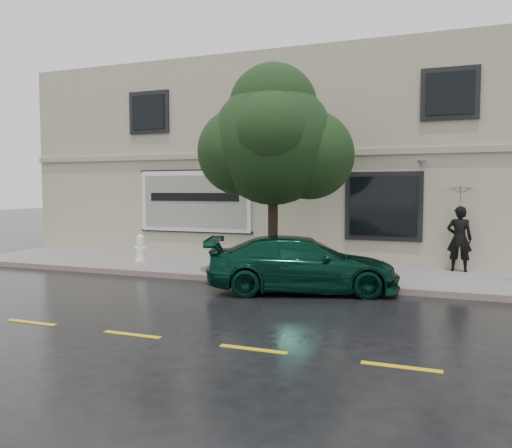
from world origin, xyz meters
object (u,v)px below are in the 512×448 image
(street_tree, at_px, (273,144))
(pedestrian, at_px, (459,239))
(car, at_px, (302,264))
(fire_hydrant, at_px, (141,248))

(street_tree, bearing_deg, pedestrian, 25.94)
(car, xyz_separation_m, street_tree, (-1.16, 1.25, 3.01))
(pedestrian, relative_size, fire_hydrant, 2.09)
(car, bearing_deg, fire_hydrant, 54.01)
(car, relative_size, pedestrian, 2.47)
(car, bearing_deg, street_tree, 25.76)
(car, height_order, street_tree, street_tree)
(car, relative_size, fire_hydrant, 5.18)
(car, height_order, fire_hydrant, car)
(car, xyz_separation_m, pedestrian, (3.61, 3.57, 0.41))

